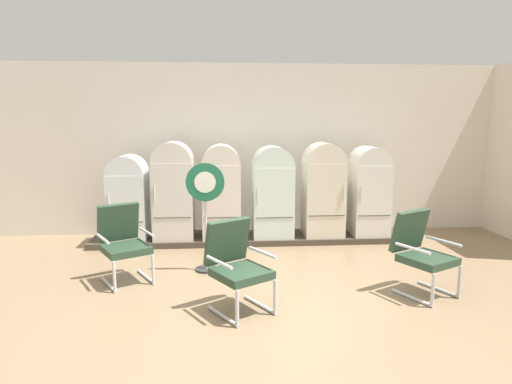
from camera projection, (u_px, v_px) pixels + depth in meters
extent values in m
cube|color=#8C7253|center=(268.00, 316.00, 4.85)|extent=(12.00, 10.00, 0.05)
cube|color=silver|center=(248.00, 150.00, 8.19)|extent=(11.76, 0.12, 3.10)
cube|color=#47443F|center=(248.00, 83.00, 7.99)|extent=(11.76, 0.07, 0.06)
cube|color=#463C31|center=(251.00, 237.00, 7.81)|extent=(5.46, 0.95, 0.10)
cube|color=white|center=(129.00, 206.00, 7.44)|extent=(0.62, 0.63, 1.11)
cylinder|color=white|center=(127.00, 174.00, 7.35)|extent=(0.62, 0.61, 0.62)
cube|color=#383838|center=(125.00, 222.00, 7.16)|extent=(0.57, 0.01, 0.01)
cylinder|color=silver|center=(108.00, 202.00, 7.07)|extent=(0.02, 0.02, 0.28)
cube|color=silver|center=(174.00, 200.00, 7.48)|extent=(0.67, 0.64, 1.30)
cylinder|color=silver|center=(173.00, 162.00, 7.38)|extent=(0.67, 0.62, 0.67)
cube|color=#383838|center=(172.00, 218.00, 7.21)|extent=(0.61, 0.01, 0.01)
cylinder|color=silver|center=(154.00, 195.00, 7.11)|extent=(0.02, 0.02, 0.28)
cube|color=silver|center=(222.00, 200.00, 7.57)|extent=(0.64, 0.67, 1.27)
cylinder|color=silver|center=(221.00, 164.00, 7.46)|extent=(0.64, 0.66, 0.64)
cube|color=#383838|center=(222.00, 218.00, 7.27)|extent=(0.59, 0.01, 0.01)
cylinder|color=silver|center=(205.00, 195.00, 7.18)|extent=(0.02, 0.02, 0.28)
cube|color=silver|center=(273.00, 201.00, 7.60)|extent=(0.69, 0.60, 1.22)
cylinder|color=silver|center=(273.00, 166.00, 7.50)|extent=(0.69, 0.59, 0.69)
cube|color=#383838|center=(275.00, 218.00, 7.34)|extent=(0.63, 0.01, 0.01)
cylinder|color=silver|center=(258.00, 196.00, 7.24)|extent=(0.02, 0.02, 0.28)
cube|color=beige|center=(323.00, 199.00, 7.66)|extent=(0.67, 0.61, 1.28)
cylinder|color=beige|center=(324.00, 162.00, 7.56)|extent=(0.67, 0.59, 0.67)
cube|color=#383838|center=(327.00, 216.00, 7.40)|extent=(0.62, 0.01, 0.01)
cylinder|color=silver|center=(344.00, 193.00, 7.35)|extent=(0.02, 0.02, 0.28)
cube|color=silver|center=(369.00, 199.00, 7.75)|extent=(0.62, 0.65, 1.24)
cylinder|color=silver|center=(370.00, 164.00, 7.65)|extent=(0.62, 0.63, 0.62)
cube|color=#383838|center=(374.00, 216.00, 7.46)|extent=(0.57, 0.01, 0.01)
cylinder|color=silver|center=(361.00, 194.00, 7.37)|extent=(0.02, 0.02, 0.28)
cylinder|color=silver|center=(109.00, 284.00, 5.65)|extent=(0.33, 0.53, 0.04)
cylinder|color=silver|center=(114.00, 276.00, 5.39)|extent=(0.05, 0.05, 0.38)
cylinder|color=silver|center=(146.00, 277.00, 5.92)|extent=(0.33, 0.53, 0.04)
cylinder|color=silver|center=(153.00, 269.00, 5.67)|extent=(0.05, 0.05, 0.38)
cube|color=#2A422F|center=(126.00, 249.00, 5.72)|extent=(0.73, 0.73, 0.09)
cube|color=#2A422F|center=(118.00, 222.00, 5.90)|extent=(0.55, 0.42, 0.52)
cylinder|color=silver|center=(103.00, 239.00, 5.53)|extent=(0.27, 0.43, 0.04)
cylinder|color=silver|center=(147.00, 232.00, 5.84)|extent=(0.27, 0.43, 0.04)
cylinder|color=silver|center=(412.00, 298.00, 5.23)|extent=(0.31, 0.54, 0.04)
cylinder|color=silver|center=(433.00, 290.00, 4.97)|extent=(0.05, 0.05, 0.38)
cylinder|color=silver|center=(438.00, 289.00, 5.49)|extent=(0.31, 0.54, 0.04)
cylinder|color=silver|center=(460.00, 281.00, 5.23)|extent=(0.05, 0.05, 0.38)
cube|color=#2A422F|center=(428.00, 260.00, 5.29)|extent=(0.72, 0.72, 0.09)
cube|color=#2A422F|center=(409.00, 230.00, 5.48)|extent=(0.56, 0.40, 0.52)
cylinder|color=silver|center=(413.00, 248.00, 5.11)|extent=(0.26, 0.44, 0.04)
cylinder|color=silver|center=(444.00, 241.00, 5.41)|extent=(0.26, 0.44, 0.04)
cylinder|color=silver|center=(223.00, 316.00, 4.74)|extent=(0.35, 0.52, 0.04)
cylinder|color=silver|center=(237.00, 308.00, 4.49)|extent=(0.06, 0.06, 0.38)
cylinder|color=silver|center=(260.00, 305.00, 5.03)|extent=(0.35, 0.52, 0.04)
cylinder|color=silver|center=(275.00, 297.00, 4.78)|extent=(0.06, 0.06, 0.38)
cube|color=#2A422F|center=(242.00, 273.00, 4.82)|extent=(0.74, 0.74, 0.09)
cube|color=#2A422F|center=(227.00, 241.00, 4.99)|extent=(0.55, 0.43, 0.52)
cylinder|color=silver|center=(219.00, 262.00, 4.62)|extent=(0.29, 0.43, 0.04)
cylinder|color=silver|center=(263.00, 252.00, 4.95)|extent=(0.29, 0.43, 0.04)
cylinder|color=#2D2D30|center=(207.00, 269.00, 6.24)|extent=(0.32, 0.32, 0.03)
cylinder|color=silver|center=(206.00, 226.00, 6.14)|extent=(0.04, 0.04, 1.23)
cylinder|color=#1C6141|center=(205.00, 182.00, 6.01)|extent=(0.53, 0.02, 0.53)
cylinder|color=white|center=(205.00, 182.00, 6.00)|extent=(0.29, 0.00, 0.29)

